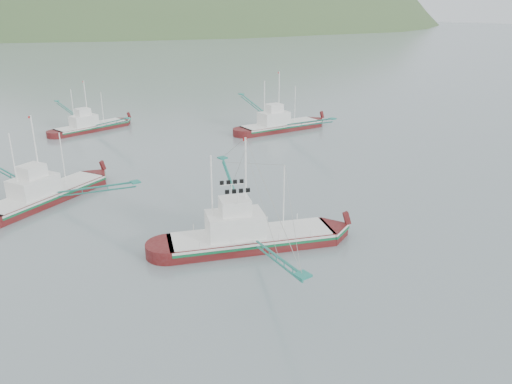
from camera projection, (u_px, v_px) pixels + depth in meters
ground at (299, 248)px, 41.39m from camera, size 1200.00×1200.00×0.00m
main_boat at (250, 224)px, 41.07m from camera, size 14.13×23.88×10.09m
bg_boat_right at (280, 122)px, 80.52m from camera, size 14.00×24.95×10.11m
bg_boat_left at (44, 183)px, 50.77m from camera, size 14.19×22.56×9.70m
bg_boat_far at (90, 121)px, 80.34m from camera, size 12.14×21.05×8.62m
headland_right at (197, 27)px, 499.21m from camera, size 684.00×432.00×306.00m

